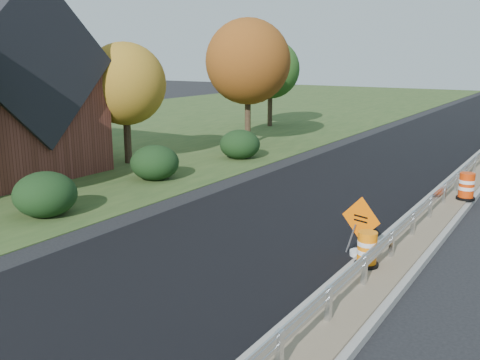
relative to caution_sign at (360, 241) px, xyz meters
The scene contains 14 objects.
ground 3.97m from the caution_sign, 76.82° to the left, with size 140.00×140.00×0.00m, color black.
grass_verge_near 26.93m from the caution_sign, 149.07° to the left, with size 30.00×120.00×0.03m, color #2D461E.
milled_overlay 14.29m from the caution_sign, 104.19° to the left, with size 7.20×120.00×0.01m, color black.
median 11.88m from the caution_sign, 85.65° to the left, with size 1.60×55.00×0.23m.
guardrail 12.88m from the caution_sign, 85.99° to the left, with size 0.10×46.15×0.72m.
hedge_south 10.33m from the caution_sign, 167.95° to the right, with size 2.09×2.09×1.52m, color black.
hedge_mid 11.28m from the caution_sign, 160.07° to the left, with size 2.09×2.09×1.52m, color black.
hedge_north 14.11m from the caution_sign, 135.74° to the left, with size 2.09×2.09×1.52m, color black.
tree_near_yellow 15.65m from the caution_sign, 157.49° to the left, with size 3.96×3.96×5.88m.
tree_near_red 18.92m from the caution_sign, 131.15° to the left, with size 4.95×4.95×7.35m.
tree_near_back 26.82m from the caution_sign, 124.65° to the left, with size 4.29×4.29×6.37m.
caution_sign is the anchor object (origin of this frame).
barrel_median_near 1.28m from the caution_sign, 62.31° to the right, with size 0.59×0.59×0.87m.
barrel_median_mid 6.92m from the caution_sign, 77.89° to the left, with size 0.66×0.66×0.96m.
Camera 1 is at (3.68, -16.95, 5.28)m, focal length 40.00 mm.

